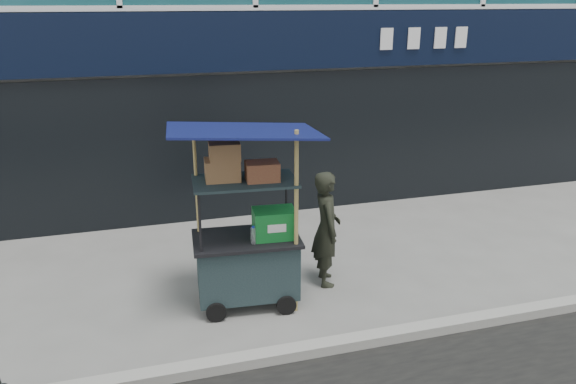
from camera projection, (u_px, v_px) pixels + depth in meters
name	position (u px, v px, depth m)	size (l,w,h in m)	color
ground	(340.00, 337.00, 6.18)	(80.00, 80.00, 0.00)	slate
curb	(347.00, 343.00, 5.98)	(80.00, 0.18, 0.12)	#989890
vendor_cart	(248.00, 244.00, 6.64)	(1.76, 1.31, 2.25)	#18262A
vendor_man	(326.00, 228.00, 7.16)	(0.55, 0.36, 1.52)	black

